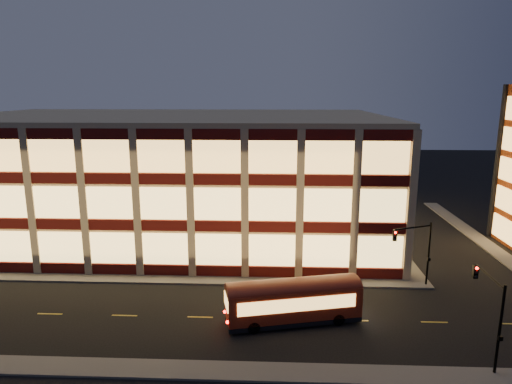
{
  "coord_description": "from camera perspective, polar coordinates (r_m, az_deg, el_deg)",
  "views": [
    {
      "loc": [
        9.79,
        -38.37,
        17.25
      ],
      "look_at": [
        7.74,
        8.0,
        6.95
      ],
      "focal_mm": 32.0,
      "sensor_mm": 36.0,
      "label": 1
    }
  ],
  "objects": [
    {
      "name": "sidewalk_near",
      "position": [
        32.17,
        -16.69,
        -20.35
      ],
      "size": [
        100.0,
        2.0,
        0.15
      ],
      "primitive_type": "cube",
      "color": "#514F4C",
      "rests_on": "ground"
    },
    {
      "name": "traffic_signal_far",
      "position": [
        42.63,
        19.45,
        -6.18
      ],
      "size": [
        3.79,
        1.87,
        6.0
      ],
      "color": "black",
      "rests_on": "ground"
    },
    {
      "name": "sidewalk_office_south",
      "position": [
        44.82,
        -14.5,
        -10.45
      ],
      "size": [
        54.0,
        2.0,
        0.15
      ],
      "primitive_type": "cube",
      "color": "#514F4C",
      "rests_on": "ground"
    },
    {
      "name": "office_building",
      "position": [
        57.6,
        -10.26,
        2.31
      ],
      "size": [
        50.45,
        30.45,
        14.5
      ],
      "color": "tan",
      "rests_on": "ground"
    },
    {
      "name": "ground",
      "position": [
        43.2,
        -11.0,
        -11.28
      ],
      "size": [
        200.0,
        200.0,
        0.0
      ],
      "primitive_type": "plane",
      "color": "black",
      "rests_on": "ground"
    },
    {
      "name": "sidewalk_office_east",
      "position": [
        59.46,
        15.3,
        -4.74
      ],
      "size": [
        2.0,
        30.0,
        0.15
      ],
      "primitive_type": "cube",
      "color": "#514F4C",
      "rests_on": "ground"
    },
    {
      "name": "trolley_bus",
      "position": [
        35.49,
        4.66,
        -13.16
      ],
      "size": [
        10.44,
        4.78,
        3.43
      ],
      "rotation": [
        0.0,
        0.0,
        0.23
      ],
      "color": "maroon",
      "rests_on": "ground"
    },
    {
      "name": "traffic_signal_near",
      "position": [
        33.28,
        27.27,
        -12.19
      ],
      "size": [
        0.32,
        4.45,
        6.0
      ],
      "color": "black",
      "rests_on": "ground"
    },
    {
      "name": "sidewalk_tower_west",
      "position": [
        62.83,
        25.16,
        -4.58
      ],
      "size": [
        2.0,
        30.0,
        0.15
      ],
      "primitive_type": "cube",
      "color": "#514F4C",
      "rests_on": "ground"
    }
  ]
}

